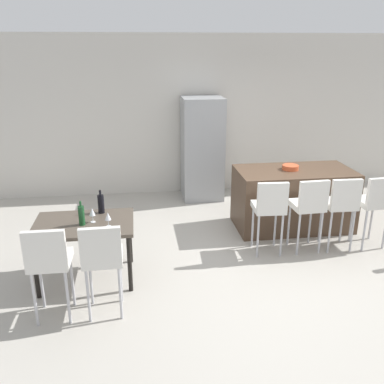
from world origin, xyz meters
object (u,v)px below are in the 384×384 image
Objects in this scene: bar_chair_left at (270,206)px; wine_glass_left at (92,212)px; fruit_bowl at (290,167)px; dining_chair_near at (49,259)px; bar_chair_right at (341,202)px; dining_table at (84,229)px; wine_bottle_middle at (101,204)px; wine_glass_right at (108,216)px; wine_bottle_far at (81,215)px; kitchen_island at (293,198)px; bar_chair_far at (375,200)px; bar_chair_middle at (309,204)px; refrigerator at (202,149)px; dining_chair_far at (102,255)px.

bar_chair_left is 6.03× the size of wine_glass_left.
dining_chair_near is at bearing -148.61° from fruit_bowl.
bar_chair_right is 3.37m from dining_table.
wine_glass_right is (0.11, -0.43, 0.00)m from wine_bottle_middle.
fruit_bowl is at bearing 22.90° from wine_bottle_far.
kitchen_island is 5.97× the size of wine_bottle_middle.
wine_bottle_far is (-3.36, -0.39, 0.16)m from bar_chair_right.
wine_bottle_middle is (-3.65, -0.05, 0.16)m from bar_chair_far.
bar_chair_right is 3.78m from dining_chair_near.
dining_table is 0.21m from wine_bottle_far.
bar_chair_middle is (0.54, -0.00, 0.00)m from bar_chair_left.
bar_chair_left reaches higher than wine_glass_left.
wine_glass_right reaches higher than dining_table.
dining_table is (-3.84, -0.33, -0.04)m from bar_chair_far.
wine_bottle_far is (-0.20, -0.34, -0.00)m from wine_bottle_middle.
refrigerator is at bearing 130.47° from bar_chair_far.
dining_chair_near is 3.63× the size of wine_bottle_far.
kitchen_island is at bearing 21.09° from dining_table.
kitchen_island is 6.04× the size of wine_bottle_far.
bar_chair_far is 1.00× the size of dining_chair_far.
wine_glass_right is at bearing -172.24° from bar_chair_far.
bar_chair_right is 0.91× the size of dining_table.
bar_chair_right reaches higher than kitchen_island.
wine_bottle_far is (-0.27, 0.71, 0.16)m from dining_chair_far.
dining_chair_near is at bearing -115.55° from wine_glass_left.
kitchen_island is 1.67× the size of bar_chair_right.
bar_chair_middle is 0.57× the size of refrigerator.
dining_table is at bearing -158.91° from kitchen_island.
kitchen_island is 1.98m from refrigerator.
kitchen_island is 3.28m from wine_bottle_far.
wine_glass_left is at bearing 64.45° from dining_chair_near.
wine_bottle_middle is 1.68× the size of wine_glass_right.
bar_chair_left is 1.00m from bar_chair_right.
bar_chair_left is 1.00× the size of bar_chair_right.
fruit_bowl is at bearing 36.07° from dining_chair_far.
dining_table is 0.39m from wine_glass_right.
dining_chair_far is at bearing -160.49° from bar_chair_right.
dining_table is 3.97× the size of wine_bottle_far.
fruit_bowl is (2.95, 1.24, 0.10)m from wine_bottle_far.
bar_chair_middle is 4.29× the size of fruit_bowl.
dining_table is 1.10× the size of dining_chair_far.
wine_bottle_far reaches higher than dining_table.
dining_chair_far is at bearing -69.39° from wine_bottle_far.
dining_chair_far reaches higher than wine_glass_left.
wine_bottle_far is at bearing -119.81° from wine_bottle_middle.
bar_chair_middle is at bearing -0.00° from bar_chair_left.
bar_chair_middle is at bearing -97.48° from kitchen_island.
refrigerator is 7.51× the size of fruit_bowl.
bar_chair_middle is at bearing 7.63° from wine_bottle_far.
bar_chair_right is 3.39m from wine_bottle_far.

